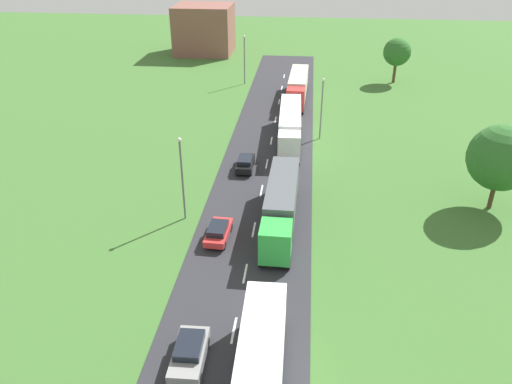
{
  "coord_description": "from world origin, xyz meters",
  "views": [
    {
      "loc": [
        3.97,
        -5.81,
        23.71
      ],
      "look_at": [
        -0.16,
        34.17,
        1.93
      ],
      "focal_mm": 35.32,
      "sensor_mm": 36.0,
      "label": 1
    }
  ],
  "objects_px": {
    "truck_second": "(281,204)",
    "distant_building": "(204,29)",
    "truck_fourth": "(298,86)",
    "tree_oak": "(397,52)",
    "lamppost_second": "(182,175)",
    "lamppost_third": "(322,105)",
    "car_second": "(189,353)",
    "lamppost_fourth": "(244,57)",
    "truck_third": "(290,125)",
    "car_fourth": "(245,163)",
    "car_third": "(218,232)",
    "tree_birch": "(501,158)",
    "truck_lead": "(259,377)"
  },
  "relations": [
    {
      "from": "lamppost_third",
      "to": "tree_birch",
      "type": "bearing_deg",
      "value": -44.62
    },
    {
      "from": "car_second",
      "to": "distant_building",
      "type": "bearing_deg",
      "value": 100.31
    },
    {
      "from": "lamppost_second",
      "to": "lamppost_third",
      "type": "bearing_deg",
      "value": 58.87
    },
    {
      "from": "truck_lead",
      "to": "car_fourth",
      "type": "height_order",
      "value": "truck_lead"
    },
    {
      "from": "lamppost_second",
      "to": "lamppost_fourth",
      "type": "relative_size",
      "value": 1.0
    },
    {
      "from": "truck_third",
      "to": "truck_fourth",
      "type": "height_order",
      "value": "truck_third"
    },
    {
      "from": "truck_second",
      "to": "truck_third",
      "type": "relative_size",
      "value": 0.91
    },
    {
      "from": "lamppost_second",
      "to": "lamppost_fourth",
      "type": "distance_m",
      "value": 42.5
    },
    {
      "from": "truck_second",
      "to": "car_second",
      "type": "xyz_separation_m",
      "value": [
        -4.51,
        -16.23,
        -1.31
      ]
    },
    {
      "from": "truck_fourth",
      "to": "lamppost_third",
      "type": "bearing_deg",
      "value": -77.77
    },
    {
      "from": "truck_third",
      "to": "tree_birch",
      "type": "xyz_separation_m",
      "value": [
        19.28,
        -14.1,
        2.96
      ]
    },
    {
      "from": "lamppost_second",
      "to": "lamppost_fourth",
      "type": "bearing_deg",
      "value": 89.8
    },
    {
      "from": "car_second",
      "to": "distant_building",
      "type": "distance_m",
      "value": 81.58
    },
    {
      "from": "car_second",
      "to": "car_third",
      "type": "height_order",
      "value": "car_second"
    },
    {
      "from": "lamppost_third",
      "to": "truck_lead",
      "type": "bearing_deg",
      "value": -95.35
    },
    {
      "from": "lamppost_fourth",
      "to": "car_third",
      "type": "bearing_deg",
      "value": -85.72
    },
    {
      "from": "tree_birch",
      "to": "distant_building",
      "type": "xyz_separation_m",
      "value": [
        -38.33,
        58.84,
        -0.54
      ]
    },
    {
      "from": "lamppost_second",
      "to": "truck_lead",
      "type": "bearing_deg",
      "value": -65.83
    },
    {
      "from": "truck_fourth",
      "to": "tree_oak",
      "type": "xyz_separation_m",
      "value": [
        15.53,
        10.93,
        2.82
      ]
    },
    {
      "from": "truck_second",
      "to": "distant_building",
      "type": "xyz_separation_m",
      "value": [
        -19.1,
        63.95,
        2.43
      ]
    },
    {
      "from": "car_fourth",
      "to": "lamppost_second",
      "type": "distance_m",
      "value": 11.82
    },
    {
      "from": "car_fourth",
      "to": "lamppost_second",
      "type": "xyz_separation_m",
      "value": [
        -4.18,
        -10.46,
        3.56
      ]
    },
    {
      "from": "truck_lead",
      "to": "distant_building",
      "type": "height_order",
      "value": "distant_building"
    },
    {
      "from": "tree_birch",
      "to": "lamppost_fourth",
      "type": "bearing_deg",
      "value": 126.29
    },
    {
      "from": "tree_oak",
      "to": "distant_building",
      "type": "relative_size",
      "value": 0.66
    },
    {
      "from": "car_third",
      "to": "tree_birch",
      "type": "xyz_separation_m",
      "value": [
        24.29,
        7.87,
        4.34
      ]
    },
    {
      "from": "tree_oak",
      "to": "tree_birch",
      "type": "xyz_separation_m",
      "value": [
        3.31,
        -41.11,
        0.15
      ]
    },
    {
      "from": "truck_lead",
      "to": "car_third",
      "type": "height_order",
      "value": "truck_lead"
    },
    {
      "from": "lamppost_third",
      "to": "tree_birch",
      "type": "relative_size",
      "value": 0.93
    },
    {
      "from": "truck_second",
      "to": "car_third",
      "type": "height_order",
      "value": "truck_second"
    },
    {
      "from": "car_third",
      "to": "lamppost_third",
      "type": "relative_size",
      "value": 0.55
    },
    {
      "from": "car_third",
      "to": "distant_building",
      "type": "bearing_deg",
      "value": 101.89
    },
    {
      "from": "truck_third",
      "to": "car_third",
      "type": "height_order",
      "value": "truck_third"
    },
    {
      "from": "truck_third",
      "to": "lamppost_fourth",
      "type": "relative_size",
      "value": 1.87
    },
    {
      "from": "lamppost_fourth",
      "to": "truck_third",
      "type": "bearing_deg",
      "value": -70.39
    },
    {
      "from": "car_fourth",
      "to": "tree_oak",
      "type": "height_order",
      "value": "tree_oak"
    },
    {
      "from": "lamppost_third",
      "to": "distant_building",
      "type": "distance_m",
      "value": 48.98
    },
    {
      "from": "lamppost_fourth",
      "to": "tree_birch",
      "type": "xyz_separation_m",
      "value": [
        27.7,
        -37.73,
        0.76
      ]
    },
    {
      "from": "car_second",
      "to": "tree_oak",
      "type": "distance_m",
      "value": 65.84
    },
    {
      "from": "car_fourth",
      "to": "lamppost_second",
      "type": "height_order",
      "value": "lamppost_second"
    },
    {
      "from": "truck_second",
      "to": "tree_oak",
      "type": "xyz_separation_m",
      "value": [
        15.92,
        46.22,
        2.82
      ]
    },
    {
      "from": "truck_fourth",
      "to": "car_fourth",
      "type": "xyz_separation_m",
      "value": [
        -4.83,
        -24.49,
        -1.34
      ]
    },
    {
      "from": "lamppost_second",
      "to": "car_third",
      "type": "bearing_deg",
      "value": -41.0
    },
    {
      "from": "car_second",
      "to": "car_third",
      "type": "distance_m",
      "value": 13.47
    },
    {
      "from": "truck_second",
      "to": "lamppost_third",
      "type": "bearing_deg",
      "value": 80.08
    },
    {
      "from": "tree_birch",
      "to": "lamppost_second",
      "type": "bearing_deg",
      "value": -170.28
    },
    {
      "from": "lamppost_third",
      "to": "tree_birch",
      "type": "height_order",
      "value": "tree_birch"
    },
    {
      "from": "lamppost_third",
      "to": "distant_building",
      "type": "height_order",
      "value": "distant_building"
    },
    {
      "from": "truck_third",
      "to": "lamppost_third",
      "type": "bearing_deg",
      "value": 20.16
    },
    {
      "from": "truck_third",
      "to": "car_second",
      "type": "distance_m",
      "value": 35.74
    }
  ]
}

